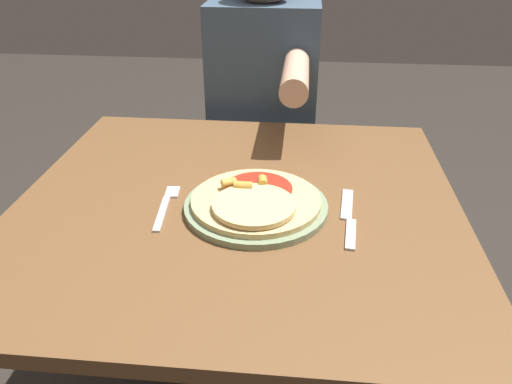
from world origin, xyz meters
TOP-DOWN VIEW (x-y plane):
  - dining_table at (0.00, 0.00)m, footprint 0.92×0.90m
  - plate at (0.04, -0.03)m, footprint 0.29×0.29m
  - pizza at (0.04, -0.04)m, footprint 0.26×0.26m
  - fork at (-0.14, -0.04)m, footprint 0.03×0.18m
  - knife at (0.23, -0.06)m, footprint 0.03×0.22m
  - person_diner at (0.01, 0.63)m, footprint 0.34×0.52m

SIDE VIEW (x-z plane):
  - dining_table at x=0.00m, z-range 0.25..0.99m
  - person_diner at x=0.01m, z-range 0.10..1.32m
  - fork at x=-0.14m, z-range 0.74..0.75m
  - knife at x=0.23m, z-range 0.74..0.75m
  - plate at x=0.04m, z-range 0.74..0.75m
  - pizza at x=0.04m, z-range 0.75..0.78m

